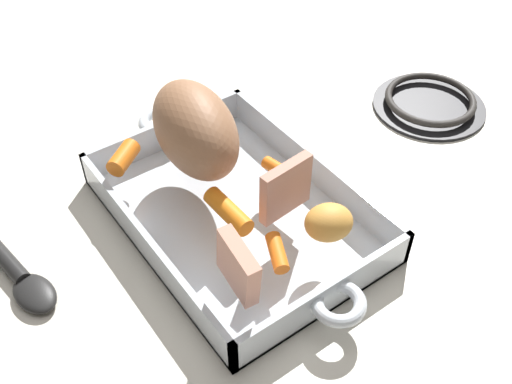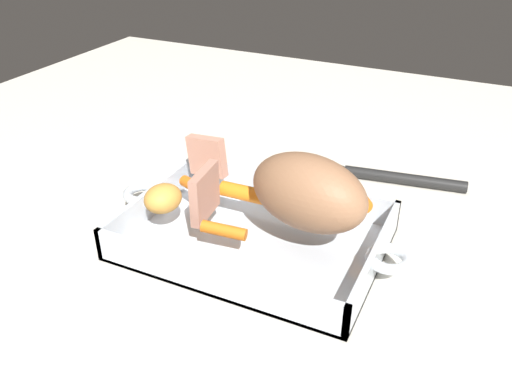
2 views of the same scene
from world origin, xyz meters
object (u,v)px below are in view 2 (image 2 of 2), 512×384
object	(u,v)px
roast_slice_outer	(207,156)
baby_carrot_southeast	(193,185)
roasting_dish	(254,236)
roast_slice_thick	(205,193)
baby_carrot_long	(224,230)
baby_carrot_southwest	(244,193)
potato_near_roast	(163,198)
pork_roast	(309,192)
serving_spoon	(378,176)
baby_carrot_center_left	(358,198)

from	to	relation	value
roast_slice_outer	baby_carrot_southeast	bearing A→B (deg)	-83.59
roasting_dish	roast_slice_thick	size ratio (longest dim) A/B	6.30
baby_carrot_long	baby_carrot_southwest	distance (m)	0.09
roast_slice_thick	baby_carrot_southeast	world-z (taller)	roast_slice_thick
roast_slice_outer	potato_near_roast	bearing A→B (deg)	-90.11
pork_roast	baby_carrot_long	distance (m)	0.12
baby_carrot_southwest	potato_near_roast	world-z (taller)	potato_near_roast
roast_slice_outer	baby_carrot_long	size ratio (longest dim) A/B	1.04
pork_roast	baby_carrot_southwest	distance (m)	0.11
pork_roast	serving_spoon	xyz separation A→B (m)	(0.04, 0.25, -0.09)
roast_slice_outer	baby_carrot_long	bearing A→B (deg)	-53.03
roasting_dish	roast_slice_outer	world-z (taller)	roast_slice_outer
potato_near_roast	baby_carrot_southwest	bearing A→B (deg)	41.07
roasting_dish	roast_slice_thick	xyz separation A→B (m)	(-0.06, -0.03, 0.07)
baby_carrot_center_left	baby_carrot_southeast	xyz separation A→B (m)	(-0.23, -0.06, -0.00)
roasting_dish	roast_slice_outer	bearing A→B (deg)	146.95
baby_carrot_long	baby_carrot_southeast	size ratio (longest dim) A/B	1.30
roasting_dish	baby_carrot_southeast	world-z (taller)	baby_carrot_southeast
roasting_dish	baby_carrot_southwest	distance (m)	0.06
roast_slice_outer	baby_carrot_southeast	distance (m)	0.06
baby_carrot_long	baby_carrot_southeast	distance (m)	0.13
baby_carrot_long	serving_spoon	distance (m)	0.34
baby_carrot_center_left	baby_carrot_long	bearing A→B (deg)	-132.53
roast_slice_thick	serving_spoon	bearing A→B (deg)	59.56
pork_roast	roast_slice_thick	xyz separation A→B (m)	(-0.13, -0.03, -0.02)
roast_slice_thick	potato_near_roast	world-z (taller)	roast_slice_thick
baby_carrot_center_left	potato_near_roast	bearing A→B (deg)	-151.59
roast_slice_outer	serving_spoon	bearing A→B (deg)	38.94
roasting_dish	baby_carrot_long	size ratio (longest dim) A/B	7.31
potato_near_roast	serving_spoon	distance (m)	0.38
roasting_dish	potato_near_roast	world-z (taller)	potato_near_roast
baby_carrot_southeast	baby_carrot_southwest	distance (m)	0.08
roast_slice_thick	potato_near_roast	xyz separation A→B (m)	(-0.06, -0.01, -0.01)
baby_carrot_center_left	roast_slice_outer	bearing A→B (deg)	-177.88
potato_near_roast	roasting_dish	bearing A→B (deg)	20.60
baby_carrot_long	baby_carrot_center_left	bearing A→B (deg)	47.47
roast_slice_outer	baby_carrot_southwest	bearing A→B (deg)	-27.86
baby_carrot_center_left	potato_near_roast	xyz separation A→B (m)	(-0.23, -0.13, 0.01)
roast_slice_outer	baby_carrot_southeast	size ratio (longest dim) A/B	1.35
pork_roast	roast_slice_outer	xyz separation A→B (m)	(-0.19, 0.07, -0.02)
baby_carrot_long	potato_near_roast	xyz separation A→B (m)	(-0.10, 0.02, 0.01)
pork_roast	baby_carrot_southwest	xyz separation A→B (m)	(-0.10, 0.02, -0.04)
roast_slice_outer	serving_spoon	world-z (taller)	roast_slice_outer
pork_roast	baby_carrot_long	bearing A→B (deg)	-142.08
serving_spoon	baby_carrot_center_left	bearing A→B (deg)	84.95
roasting_dish	baby_carrot_long	distance (m)	0.08
roasting_dish	baby_carrot_southwest	xyz separation A→B (m)	(-0.03, 0.03, 0.05)
baby_carrot_long	baby_carrot_southeast	bearing A→B (deg)	139.49
baby_carrot_southwest	potato_near_roast	distance (m)	0.11
roast_slice_thick	baby_carrot_southeast	distance (m)	0.08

